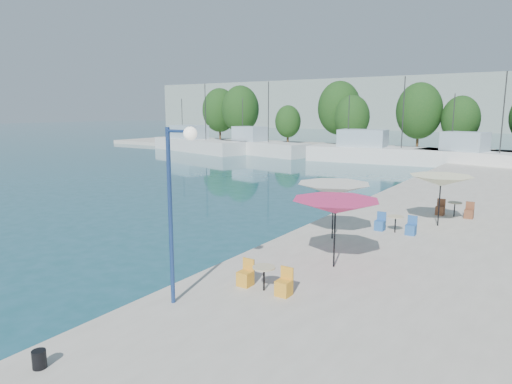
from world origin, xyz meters
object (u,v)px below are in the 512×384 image
Objects in this scene: umbrella_white at (334,189)px; trawler_03 at (381,153)px; trawler_04 at (481,159)px; umbrella_cream at (441,181)px; bollard at (39,359)px; trawler_01 at (197,144)px; street_lamp at (178,184)px; trawler_02 at (259,147)px; umbrella_pink at (335,207)px.

trawler_03 is at bearing 105.40° from umbrella_white.
umbrella_cream is (2.23, -29.52, 1.71)m from trawler_04.
bollard is (-2.08, -47.10, -0.27)m from trawler_04.
trawler_03 and trawler_04 have the same top height.
trawler_01 is 59.71m from bollard.
street_lamp is at bearing -78.05° from trawler_04.
street_lamp is at bearing -33.22° from trawler_01.
trawler_02 reaches higher than umbrella_cream.
trawler_01 is at bearing 127.74° from bollard.
trawler_02 is 44.23m from umbrella_white.
trawler_04 is 36.65× the size of bollard.
trawler_03 is 32.69m from umbrella_cream.
umbrella_pink is at bearing -64.80° from umbrella_white.
trawler_02 is at bearing 118.44° from bollard.
trawler_01 is 51.02m from umbrella_white.
umbrella_cream reaches higher than umbrella_white.
bollard is (-0.32, -4.07, -3.29)m from street_lamp.
bollard is at bearing -49.02° from trawler_02.
trawler_02 is 38.09× the size of bollard.
street_lamp is (-1.76, -43.02, 3.02)m from trawler_04.
umbrella_cream is (12.88, -30.00, 1.71)m from trawler_03.
umbrella_pink is at bearing 66.48° from street_lamp.
umbrella_cream is at bearing -73.51° from trawler_03.
umbrella_white is 5.85m from umbrella_cream.
trawler_01 is 54.42m from umbrella_pink.
trawler_01 is 6.24× the size of umbrella_pink.
trawler_01 reaches higher than umbrella_pink.
trawler_02 is at bearing -167.16° from trawler_04.
trawler_01 is at bearing -164.33° from trawler_02.
trawler_03 is at bearing 106.30° from umbrella_pink.
street_lamp is at bearing -112.81° from umbrella_pink.
umbrella_white is at bearing 85.42° from bollard.
trawler_04 is (10.65, -0.48, 0.00)m from trawler_03.
trawler_01 is 1.31× the size of trawler_04.
umbrella_white is at bearing -81.35° from trawler_03.
trawler_01 is 47.98× the size of bollard.
umbrella_cream is at bearing -19.69° from trawler_01.
trawler_03 is 45.76× the size of bollard.
umbrella_cream reaches higher than umbrella_pink.
trawler_01 is 6.16× the size of umbrella_white.
umbrella_pink is 0.99× the size of umbrella_white.
umbrella_pink is at bearing -27.73° from trawler_01.
umbrella_cream is at bearing -32.49° from trawler_02.
trawler_04 is at bearing 88.24° from umbrella_white.
trawler_04 reaches higher than umbrella_white.
umbrella_white is 8.79m from street_lamp.
trawler_03 is 48.34m from bollard.
trawler_03 is 36.17m from umbrella_white.
trawler_02 is at bearing 127.50° from umbrella_white.
trawler_01 is at bearing 136.00° from umbrella_pink.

